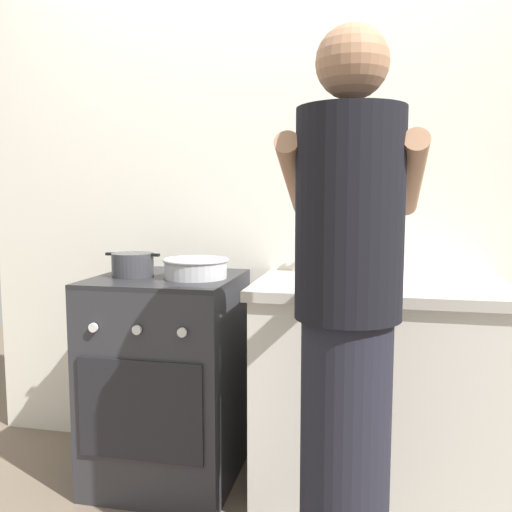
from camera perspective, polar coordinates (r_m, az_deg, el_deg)
ground at (r=2.42m, az=-1.93°, el=-24.60°), size 6.00×6.00×0.00m
back_wall at (r=2.53m, az=5.17°, el=6.49°), size 3.20×0.10×2.50m
countertop at (r=2.30m, az=12.82°, el=-13.91°), size 1.00×0.60×0.90m
stove_range at (r=2.45m, az=-9.27°, el=-12.59°), size 0.60×0.62×0.90m
pot at (r=2.37m, az=-12.92°, el=-0.90°), size 0.24×0.18×0.10m
mixing_bowl at (r=2.27m, az=-6.40°, el=-1.19°), size 0.28×0.28×0.08m
utensil_crock at (r=2.35m, az=8.31°, el=0.09°), size 0.10×0.10×0.33m
spice_bottle at (r=2.10m, az=13.68°, el=-1.93°), size 0.04×0.04×0.10m
person at (r=1.57m, az=9.64°, el=-7.85°), size 0.41×0.50×1.70m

